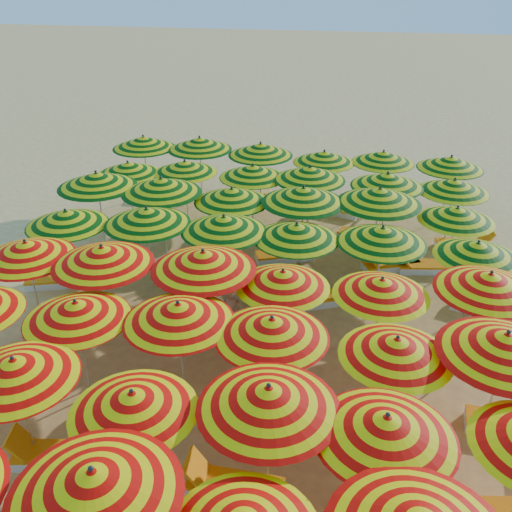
# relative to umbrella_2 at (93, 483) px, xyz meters

# --- Properties ---
(ground) EXTENTS (120.00, 120.00, 0.00)m
(ground) POSITION_rel_umbrella_2_xyz_m (0.86, 7.31, -2.25)
(ground) COLOR #EBB968
(ground) RESTS_ON ground
(umbrella_2) EXTENTS (2.48, 2.48, 2.56)m
(umbrella_2) POSITION_rel_umbrella_2_xyz_m (0.00, 0.00, 0.00)
(umbrella_2) COLOR silver
(umbrella_2) RESTS_ON ground
(umbrella_7) EXTENTS (2.22, 2.22, 2.35)m
(umbrella_7) POSITION_rel_umbrella_2_xyz_m (-2.43, 2.16, -0.18)
(umbrella_7) COLOR silver
(umbrella_7) RESTS_ON ground
(umbrella_8) EXTENTS (2.73, 2.73, 2.28)m
(umbrella_8) POSITION_rel_umbrella_2_xyz_m (-0.15, 1.79, -0.25)
(umbrella_8) COLOR silver
(umbrella_8) RESTS_ON ground
(umbrella_9) EXTENTS (2.85, 2.85, 2.50)m
(umbrella_9) POSITION_rel_umbrella_2_xyz_m (2.04, 2.05, -0.05)
(umbrella_9) COLOR silver
(umbrella_9) RESTS_ON ground
(umbrella_10) EXTENTS (2.95, 2.95, 2.39)m
(umbrella_10) POSITION_rel_umbrella_2_xyz_m (3.89, 1.83, -0.14)
(umbrella_10) COLOR silver
(umbrella_10) RESTS_ON ground
(umbrella_13) EXTENTS (2.68, 2.68, 2.33)m
(umbrella_13) POSITION_rel_umbrella_2_xyz_m (-2.20, 4.08, -0.20)
(umbrella_13) COLOR silver
(umbrella_13) RESTS_ON ground
(umbrella_14) EXTENTS (2.95, 2.95, 2.40)m
(umbrella_14) POSITION_rel_umbrella_2_xyz_m (-0.10, 4.26, -0.13)
(umbrella_14) COLOR silver
(umbrella_14) RESTS_ON ground
(umbrella_15) EXTENTS (2.57, 2.57, 2.39)m
(umbrella_15) POSITION_rel_umbrella_2_xyz_m (1.80, 4.08, -0.15)
(umbrella_15) COLOR silver
(umbrella_15) RESTS_ON ground
(umbrella_16) EXTENTS (2.18, 2.18, 2.27)m
(umbrella_16) POSITION_rel_umbrella_2_xyz_m (4.15, 4.00, -0.25)
(umbrella_16) COLOR silver
(umbrella_16) RESTS_ON ground
(umbrella_17) EXTENTS (2.88, 2.88, 2.57)m
(umbrella_17) POSITION_rel_umbrella_2_xyz_m (6.04, 4.07, 0.01)
(umbrella_17) COLOR silver
(umbrella_17) RESTS_ON ground
(umbrella_18) EXTENTS (3.03, 3.03, 2.43)m
(umbrella_18) POSITION_rel_umbrella_2_xyz_m (-4.46, 6.19, -0.11)
(umbrella_18) COLOR silver
(umbrella_18) RESTS_ON ground
(umbrella_19) EXTENTS (2.48, 2.48, 2.53)m
(umbrella_19) POSITION_rel_umbrella_2_xyz_m (-2.47, 6.07, -0.02)
(umbrella_19) COLOR silver
(umbrella_19) RESTS_ON ground
(umbrella_20) EXTENTS (2.99, 2.99, 2.57)m
(umbrella_20) POSITION_rel_umbrella_2_xyz_m (-0.08, 6.17, 0.02)
(umbrella_20) COLOR silver
(umbrella_20) RESTS_ON ground
(umbrella_21) EXTENTS (2.55, 2.55, 2.27)m
(umbrella_21) POSITION_rel_umbrella_2_xyz_m (1.76, 6.12, -0.25)
(umbrella_21) COLOR silver
(umbrella_21) RESTS_ON ground
(umbrella_22) EXTENTS (2.68, 2.68, 2.27)m
(umbrella_22) POSITION_rel_umbrella_2_xyz_m (3.93, 6.14, -0.25)
(umbrella_22) COLOR silver
(umbrella_22) RESTS_ON ground
(umbrella_23) EXTENTS (2.96, 2.96, 2.47)m
(umbrella_23) POSITION_rel_umbrella_2_xyz_m (6.20, 6.42, -0.07)
(umbrella_23) COLOR silver
(umbrella_23) RESTS_ON ground
(umbrella_24) EXTENTS (2.96, 2.96, 2.37)m
(umbrella_24) POSITION_rel_umbrella_2_xyz_m (-4.41, 8.19, -0.17)
(umbrella_24) COLOR silver
(umbrella_24) RESTS_ON ground
(umbrella_25) EXTENTS (2.95, 2.95, 2.48)m
(umbrella_25) POSITION_rel_umbrella_2_xyz_m (-2.22, 8.45, -0.06)
(umbrella_25) COLOR silver
(umbrella_25) RESTS_ON ground
(umbrella_26) EXTENTS (2.36, 2.36, 2.43)m
(umbrella_26) POSITION_rel_umbrella_2_xyz_m (-0.11, 8.42, -0.11)
(umbrella_26) COLOR silver
(umbrella_26) RESTS_ON ground
(umbrella_27) EXTENTS (2.78, 2.78, 2.37)m
(umbrella_27) POSITION_rel_umbrella_2_xyz_m (1.81, 8.39, -0.17)
(umbrella_27) COLOR silver
(umbrella_27) RESTS_ON ground
(umbrella_28) EXTENTS (2.58, 2.58, 2.42)m
(umbrella_28) POSITION_rel_umbrella_2_xyz_m (3.98, 8.46, -0.12)
(umbrella_28) COLOR silver
(umbrella_28) RESTS_ON ground
(umbrella_29) EXTENTS (2.54, 2.54, 2.23)m
(umbrella_29) POSITION_rel_umbrella_2_xyz_m (6.30, 8.39, -0.29)
(umbrella_29) COLOR silver
(umbrella_29) RESTS_ON ground
(umbrella_30) EXTENTS (2.93, 2.93, 2.58)m
(umbrella_30) POSITION_rel_umbrella_2_xyz_m (-4.57, 10.60, 0.02)
(umbrella_30) COLOR silver
(umbrella_30) RESTS_ON ground
(umbrella_31) EXTENTS (3.01, 3.01, 2.57)m
(umbrella_31) POSITION_rel_umbrella_2_xyz_m (-2.48, 10.48, 0.01)
(umbrella_31) COLOR silver
(umbrella_31) RESTS_ON ground
(umbrella_32) EXTENTS (2.44, 2.44, 2.39)m
(umbrella_32) POSITION_rel_umbrella_2_xyz_m (-0.33, 10.48, -0.15)
(umbrella_32) COLOR silver
(umbrella_32) RESTS_ON ground
(umbrella_33) EXTENTS (3.12, 3.12, 2.58)m
(umbrella_33) POSITION_rel_umbrella_2_xyz_m (1.79, 10.45, 0.02)
(umbrella_33) COLOR silver
(umbrella_33) RESTS_ON ground
(umbrella_34) EXTENTS (3.17, 3.17, 2.61)m
(umbrella_34) POSITION_rel_umbrella_2_xyz_m (3.94, 10.68, 0.05)
(umbrella_34) COLOR silver
(umbrella_34) RESTS_ON ground
(umbrella_35) EXTENTS (2.20, 2.20, 2.25)m
(umbrella_35) POSITION_rel_umbrella_2_xyz_m (6.09, 10.48, -0.27)
(umbrella_35) COLOR silver
(umbrella_35) RESTS_ON ground
(umbrella_36) EXTENTS (2.35, 2.35, 2.27)m
(umbrella_36) POSITION_rel_umbrella_2_xyz_m (-4.32, 12.51, -0.25)
(umbrella_36) COLOR silver
(umbrella_36) RESTS_ON ground
(umbrella_37) EXTENTS (2.19, 2.19, 2.30)m
(umbrella_37) POSITION_rel_umbrella_2_xyz_m (-2.44, 12.86, -0.22)
(umbrella_37) COLOR silver
(umbrella_37) RESTS_ON ground
(umbrella_38) EXTENTS (2.86, 2.86, 2.35)m
(umbrella_38) POSITION_rel_umbrella_2_xyz_m (-0.09, 12.70, -0.18)
(umbrella_38) COLOR silver
(umbrella_38) RESTS_ON ground
(umbrella_39) EXTENTS (2.36, 2.36, 2.46)m
(umbrella_39) POSITION_rel_umbrella_2_xyz_m (1.79, 12.56, -0.08)
(umbrella_39) COLOR silver
(umbrella_39) RESTS_ON ground
(umbrella_40) EXTENTS (2.67, 2.67, 2.42)m
(umbrella_40) POSITION_rel_umbrella_2_xyz_m (4.23, 12.46, -0.12)
(umbrella_40) COLOR silver
(umbrella_40) RESTS_ON ground
(umbrella_41) EXTENTS (2.80, 2.80, 2.32)m
(umbrella_41) POSITION_rel_umbrella_2_xyz_m (6.27, 12.54, -0.21)
(umbrella_41) COLOR silver
(umbrella_41) RESTS_ON ground
(umbrella_42) EXTENTS (2.66, 2.66, 2.47)m
(umbrella_42) POSITION_rel_umbrella_2_xyz_m (-4.58, 14.83, -0.08)
(umbrella_42) COLOR silver
(umbrella_42) RESTS_ON ground
(umbrella_43) EXTENTS (3.07, 3.07, 2.52)m
(umbrella_43) POSITION_rel_umbrella_2_xyz_m (-2.45, 14.88, -0.03)
(umbrella_43) COLOR silver
(umbrella_43) RESTS_ON ground
(umbrella_44) EXTENTS (2.41, 2.41, 2.47)m
(umbrella_44) POSITION_rel_umbrella_2_xyz_m (-0.16, 14.71, -0.07)
(umbrella_44) COLOR silver
(umbrella_44) RESTS_ON ground
(umbrella_45) EXTENTS (2.50, 2.50, 2.32)m
(umbrella_45) POSITION_rel_umbrella_2_xyz_m (2.12, 14.66, -0.21)
(umbrella_45) COLOR silver
(umbrella_45) RESTS_ON ground
(umbrella_46) EXTENTS (2.76, 2.76, 2.34)m
(umbrella_46) POSITION_rel_umbrella_2_xyz_m (4.17, 14.91, -0.19)
(umbrella_46) COLOR silver
(umbrella_46) RESTS_ON ground
(umbrella_47) EXTENTS (2.41, 2.41, 2.39)m
(umbrella_47) POSITION_rel_umbrella_2_xyz_m (6.41, 14.60, -0.15)
(umbrella_47) COLOR silver
(umbrella_47) RESTS_ON ground
(lounger_4) EXTENTS (1.80, 0.86, 0.69)m
(lounger_4) POSITION_rel_umbrella_2_xyz_m (-1.93, 2.09, -2.10)
(lounger_4) COLOR white
(lounger_4) RESTS_ON ground
(lounger_5) EXTENTS (1.75, 0.63, 0.69)m
(lounger_5) POSITION_rel_umbrella_2_xyz_m (1.45, 1.95, -2.10)
(lounger_5) COLOR white
(lounger_5) RESTS_ON ground
(lounger_6) EXTENTS (1.82, 0.97, 0.69)m
(lounger_6) POSITION_rel_umbrella_2_xyz_m (4.39, 2.03, -2.10)
(lounger_6) COLOR white
(lounger_6) RESTS_ON ground
(lounger_9) EXTENTS (1.82, 1.20, 0.69)m
(lounger_9) POSITION_rel_umbrella_2_xyz_m (3.55, 3.87, -2.10)
(lounger_9) COLOR white
(lounger_9) RESTS_ON ground
(lounger_11) EXTENTS (1.81, 0.88, 0.69)m
(lounger_11) POSITION_rel_umbrella_2_xyz_m (-3.86, 6.12, -2.10)
(lounger_11) COLOR white
(lounger_11) RESTS_ON ground
(lounger_12) EXTENTS (1.82, 1.23, 0.69)m
(lounger_12) POSITION_rel_umbrella_2_xyz_m (1.16, 6.28, -2.10)
(lounger_12) COLOR white
(lounger_12) RESTS_ON ground
(lounger_13) EXTENTS (1.83, 1.05, 0.69)m
(lounger_13) POSITION_rel_umbrella_2_xyz_m (-4.92, 8.06, -2.10)
(lounger_13) COLOR white
(lounger_13) RESTS_ON ground
(lounger_14) EXTENTS (1.82, 1.21, 0.69)m
(lounger_14) POSITION_rel_umbrella_2_xyz_m (2.32, 8.27, -2.10)
(lounger_14) COLOR white
(lounger_14) RESTS_ON ground
(lounger_15) EXTENTS (1.82, 1.24, 0.69)m
(lounger_15) POSITION_rel_umbrella_2_xyz_m (6.89, 8.52, -2.10)
(lounger_15) COLOR white
(lounger_15) RESTS_ON ground
(lounger_16) EXTENTS (1.80, 0.86, 0.69)m
(lounger_16) POSITION_rel_umbrella_2_xyz_m (-0.83, 10.30, -2.10)
(lounger_16) COLOR white
(lounger_16) RESTS_ON ground
(lounger_17) EXTENTS (1.83, 1.16, 0.69)m
(lounger_17) POSITION_rel_umbrella_2_xyz_m (1.28, 10.66, -2.10)
(lounger_17) COLOR white
(lounger_17) RESTS_ON ground
(lounger_18) EXTENTS (1.82, 1.25, 0.69)m
(lounger_18) POSITION_rel_umbrella_2_xyz_m (4.44, 10.59, -2.10)
(lounger_18) COLOR white
(lounger_18) RESTS_ON ground
(lounger_19) EXTENTS (1.80, 0.84, 0.69)m
(lounger_19) POSITION_rel_umbrella_2_xyz_m (5.49, 10.67, -2.10)
(lounger_19) COLOR white
(lounger_19) RESTS_ON ground
(lounger_20) EXTENTS (1.82, 1.19, 0.69)m
(lounger_20) POSITION_rel_umbrella_2_xyz_m (3.73, 12.30, -2.10)
(lounger_20) COLOR white
(lounger_20) RESTS_ON ground
(lounger_21) EXTENTS (1.80, 0.81, 0.69)m
(lounger_21) POSITION_rel_umbrella_2_xyz_m (6.86, 12.33, -2.10)
(lounger_21) COLOR white
(lounger_21) RESTS_ON ground
(lounger_22) EXTENTS (1.79, 0.79, 0.69)m
(lounger_22) POSITION_rel_umbrella_2_xyz_m (-3.99, 14.63, -2.10)
(lounger_22) COLOR white
(lounger_22) RESTS_ON ground
(lounger_23) EXTENTS (1.81, 0.89, 0.69)m
(lounger_23) POSITION_rel_umbrella_2_xyz_m (-0.66, 14.68, -2.10)
(lounger_23) COLOR white
(lounger_23) RESTS_ON ground
(lounger_24) EXTENTS (1.83, 1.08, 0.69)m
(lounger_24) POSITION_rel_umbrella_2_xyz_m (2.63, 14.46, -2.10)
(lounger_24) COLOR white
(lounger_24) RESTS_ON ground
(lounger_25) EXTENTS (1.83, 1.14, 0.69)m
(lounger_25) POSITION_rel_umbrella_2_xyz_m (3.67, 15.09, -2.10)
(lounger_25) COLOR white
(lounger_25) RESTS_ON ground
(beachgoer_b) EXTENTS (0.68, 0.54, 1.37)m
(beachgoer_b) POSITION_rel_umbrella_2_xyz_m (-0.43, 8.67, -1.56)
(beachgoer_b) COLOR tan
(beachgoer_b) RESTS_ON ground
(beachgoer_a) EXTENTS (0.64, 0.51, 1.55)m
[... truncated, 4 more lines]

